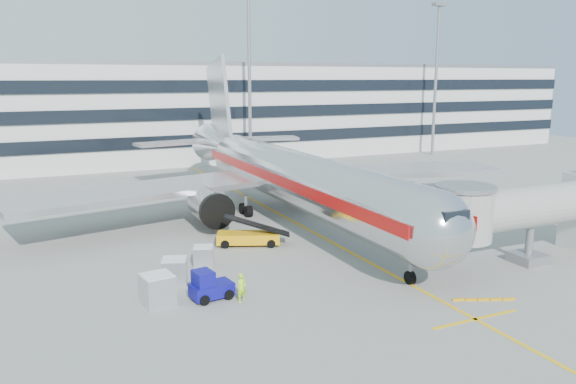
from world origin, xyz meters
name	(u,v)px	position (x,y,z in m)	size (l,w,h in m)	color
ground	(347,251)	(0.00, 0.00, 0.00)	(180.00, 180.00, 0.00)	gray
lead_in_line	(293,221)	(0.00, 10.00, 0.01)	(0.25, 70.00, 0.01)	#F2AF0C
stop_bar	(475,319)	(0.00, -14.00, 0.01)	(6.00, 0.25, 0.01)	#F2AF0C
main_jet	(285,174)	(0.00, 11.72, 4.23)	(50.95, 48.70, 16.06)	silver
jet_bridge	(549,209)	(12.18, -8.00, 3.87)	(17.80, 4.50, 7.00)	silver
terminal	(171,111)	(0.00, 57.95, 7.80)	(150.00, 24.25, 15.60)	silver
light_mast_centre	(249,66)	(8.00, 42.00, 14.88)	(2.40, 1.20, 25.45)	gray
light_mast_east	(436,68)	(42.00, 42.00, 14.88)	(2.40, 1.20, 25.45)	gray
belt_loader	(248,236)	(-6.49, 4.59, 0.72)	(5.34, 3.60, 2.52)	#EAA009
baggage_tug	(209,286)	(-12.65, -4.99, 0.82)	(2.68, 1.91, 1.88)	#0D0B7C
cargo_container_left	(175,271)	(-13.90, -1.36, 0.84)	(1.97, 1.97, 1.66)	#B0B3B8
cargo_container_right	(204,256)	(-11.22, 1.15, 0.73)	(1.74, 1.74, 1.45)	#B0B3B8
cargo_container_front	(158,289)	(-15.64, -4.42, 0.92)	(1.98, 1.98, 1.84)	#B0B3B8
ramp_worker	(242,288)	(-10.98, -6.17, 0.89)	(0.65, 0.43, 1.78)	#AAFD1A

